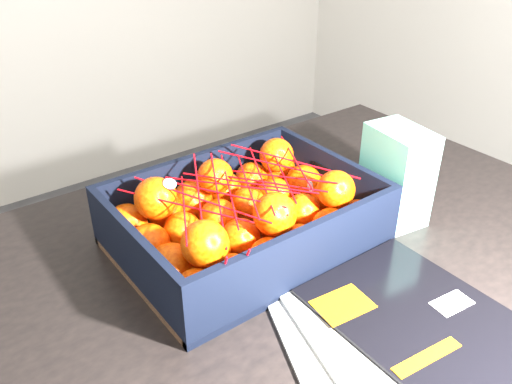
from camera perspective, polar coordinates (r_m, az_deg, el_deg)
table at (r=0.89m, az=1.99°, el=-12.55°), size 1.21×0.81×0.75m
magazine_stack at (r=0.72m, az=14.95°, el=-14.70°), size 0.34×0.34×0.02m
produce_crate at (r=0.85m, az=-1.22°, el=-3.74°), size 0.39×0.29×0.11m
clementine_heap at (r=0.84m, az=-1.50°, el=-2.61°), size 0.37×0.27×0.12m
mesh_net at (r=0.80m, az=-1.38°, el=0.54°), size 0.32×0.26×0.10m
retail_carton at (r=0.92m, az=14.83°, el=1.79°), size 0.09×0.12×0.17m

